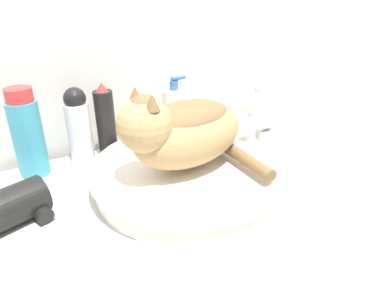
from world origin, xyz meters
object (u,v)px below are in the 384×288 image
Objects in this scene: lotion_bottle_white at (79,126)px; hairspray_can_black at (106,123)px; faucet at (261,127)px; mouthwash_bottle at (28,134)px; hair_dryer at (4,210)px; soap_pump_bottle at (175,114)px; deodorant_stick at (259,101)px; soap_bar at (319,165)px; cat at (182,129)px.

hairspray_can_black reaches higher than lotion_bottle_white.
mouthwash_bottle is (-0.53, 0.20, 0.02)m from faucet.
hairspray_can_black reaches higher than hair_dryer.
soap_pump_bottle is 1.54× the size of deodorant_stick.
lotion_bottle_white is at bearing 180.00° from hairspray_can_black.
soap_bar is at bearing 109.64° from faucet.
cat reaches higher than mouthwash_bottle.
mouthwash_bottle reaches higher than deodorant_stick.
hairspray_can_black is (-0.20, 0.00, 0.02)m from soap_pump_bottle.
lotion_bottle_white is 0.59m from deodorant_stick.
lotion_bottle_white reaches higher than hair_dryer.
hairspray_can_black is at bearing 180.00° from soap_pump_bottle.
hair_dryer is at bearing -136.77° from lotion_bottle_white.
lotion_bottle_white is at bearing -153.52° from hair_dryer.
lotion_bottle_white is 0.60m from soap_bar.
hairspray_can_black is at bearing 0.00° from mouthwash_bottle.
soap_pump_bottle is at bearing -62.75° from faucet.
mouthwash_bottle is (-0.18, 0.00, 0.01)m from hairspray_can_black.
lotion_bottle_white is 1.05× the size of hair_dryer.
soap_bar is at bearing -29.66° from mouthwash_bottle.
hairspray_can_black is at bearing 140.64° from soap_bar.
faucet is (0.26, 0.04, -0.06)m from cat.
cat is 1.50× the size of hairspray_can_black.
mouthwash_bottle is at bearing -29.13° from faucet.
mouthwash_bottle is 0.70m from soap_bar.
faucet is 0.27m from deodorant_stick.
lotion_bottle_white is 0.12m from mouthwash_bottle.
hairspray_can_black is (0.07, 0.00, -0.01)m from lotion_bottle_white.
hairspray_can_black is 0.18m from mouthwash_bottle.
hair_dryer is at bearing -113.38° from mouthwash_bottle.
faucet is at bearing -30.64° from hairspray_can_black.
hairspray_can_black reaches higher than soap_pump_bottle.
cat is at bearing 162.95° from soap_bar.
mouthwash_bottle reaches higher than hair_dryer.
mouthwash_bottle is 1.14× the size of hair_dryer.
lotion_bottle_white is (-0.16, 0.24, -0.04)m from cat.
deodorant_stick is at bearing 0.00° from lotion_bottle_white.
cat is 0.26m from hairspray_can_black.
deodorant_stick is at bearing 0.00° from soap_pump_bottle.
hair_dryer is at bearing -145.07° from hairspray_can_black.
cat is 0.37m from hair_dryer.
mouthwash_bottle is at bearing 180.00° from hairspray_can_black.
faucet is 0.46m from lotion_bottle_white.
cat is 0.37m from soap_bar.
hair_dryer is (-0.35, 0.06, -0.11)m from cat.
hair_dryer is (-0.19, -0.18, -0.06)m from lotion_bottle_white.
soap_bar is at bearing -39.36° from hairspray_can_black.
faucet is at bearing -178.87° from cat.
mouthwash_bottle is at bearing -48.66° from cat.
soap_pump_bottle is 0.41m from soap_bar.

